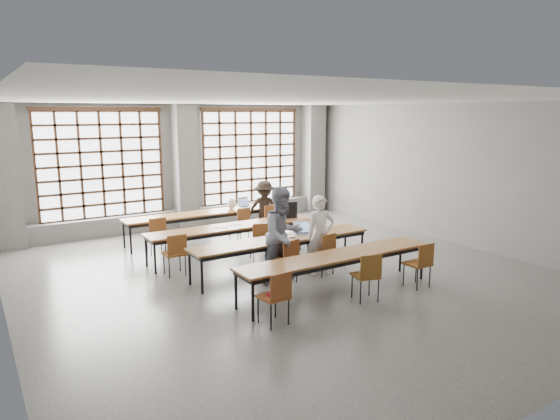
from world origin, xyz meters
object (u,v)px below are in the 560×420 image
(chair_near_right, at_px, (421,260))
(mouse, at_px, (320,232))
(laptop_front, at_px, (302,231))
(desk_row_a, at_px, (201,215))
(chair_near_left, at_px, (276,293))
(red_pouch, at_px, (273,294))
(chair_back_left, at_px, (157,232))
(chair_front_right, at_px, (325,250))
(chair_mid_centre, at_px, (260,237))
(chair_near_mid, at_px, (368,272))
(desk_row_b, at_px, (232,228))
(plastic_bag, at_px, (232,203))
(chair_back_mid, at_px, (241,221))
(chair_back_right, at_px, (267,217))
(student_male, at_px, (320,235))
(backpack, at_px, (290,209))
(desk_row_c, at_px, (282,241))
(chair_front_left, at_px, (287,257))
(chair_mid_left, at_px, (175,250))
(desk_row_d, at_px, (337,258))
(laptop_back, at_px, (245,205))
(student_back, at_px, (265,209))
(phone, at_px, (292,238))
(student_female, at_px, (283,235))
(chair_mid_right, at_px, (313,229))

(chair_near_right, bearing_deg, mouse, 108.86)
(laptop_front, bearing_deg, desk_row_a, 105.72)
(chair_near_left, distance_m, red_pouch, 0.09)
(chair_back_left, height_order, chair_front_right, same)
(chair_mid_centre, height_order, mouse, chair_mid_centre)
(chair_near_mid, bearing_deg, desk_row_b, 100.84)
(chair_back_left, distance_m, chair_near_left, 4.91)
(mouse, xyz_separation_m, red_pouch, (-2.46, -2.09, -0.25))
(plastic_bag, bearing_deg, chair_back_mid, -97.22)
(chair_back_right, height_order, laptop_front, laptop_front)
(desk_row_b, bearing_deg, chair_mid_centre, -58.98)
(chair_back_right, height_order, student_male, student_male)
(backpack, bearing_deg, chair_mid_centre, -139.38)
(desk_row_c, distance_m, chair_back_left, 3.23)
(chair_near_left, bearing_deg, mouse, 41.44)
(chair_front_left, bearing_deg, laptop_front, 40.53)
(chair_mid_centre, bearing_deg, chair_near_left, -116.03)
(chair_mid_left, relative_size, chair_front_right, 1.00)
(chair_mid_centre, relative_size, plastic_bag, 3.08)
(desk_row_a, relative_size, desk_row_d, 1.00)
(chair_mid_centre, xyz_separation_m, chair_front_right, (0.59, -1.57, 0.00))
(desk_row_d, bearing_deg, chair_back_mid, 86.20)
(chair_mid_left, bearing_deg, chair_near_mid, -53.40)
(chair_back_mid, bearing_deg, laptop_back, 54.60)
(desk_row_b, height_order, chair_near_left, chair_near_left)
(desk_row_c, distance_m, backpack, 2.06)
(chair_front_left, bearing_deg, chair_back_right, 65.01)
(desk_row_b, bearing_deg, student_back, 38.39)
(backpack, bearing_deg, desk_row_d, -96.73)
(red_pouch, bearing_deg, desk_row_b, 72.49)
(laptop_front, bearing_deg, student_male, -87.28)
(chair_back_left, relative_size, chair_front_right, 1.00)
(desk_row_b, xyz_separation_m, mouse, (1.30, -1.59, 0.08))
(chair_front_right, xyz_separation_m, mouse, (0.33, 0.61, 0.21))
(mouse, distance_m, plastic_bag, 3.44)
(phone, bearing_deg, desk_row_a, 98.60)
(student_male, xyz_separation_m, plastic_bag, (-0.04, 3.90, 0.06))
(red_pouch, bearing_deg, mouse, 40.31)
(desk_row_c, relative_size, phone, 30.77)
(chair_front_left, height_order, laptop_front, laptop_front)
(chair_near_mid, relative_size, laptop_back, 2.12)
(student_female, relative_size, mouse, 19.11)
(desk_row_c, bearing_deg, phone, -29.05)
(chair_back_mid, xyz_separation_m, chair_mid_right, (0.99, -1.78, 0.00))
(chair_near_left, height_order, laptop_front, laptop_front)
(student_back, xyz_separation_m, plastic_bag, (-0.70, 0.55, 0.13))
(desk_row_d, height_order, chair_mid_centre, chair_mid_centre)
(desk_row_b, relative_size, red_pouch, 20.00)
(chair_near_right, relative_size, backpack, 2.20)
(chair_back_right, distance_m, chair_mid_left, 3.68)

